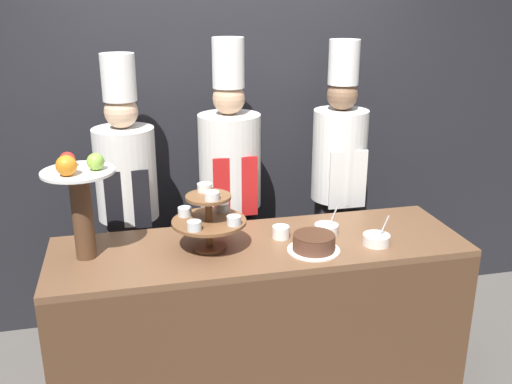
# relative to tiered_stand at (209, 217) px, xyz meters

# --- Properties ---
(wall_back) EXTENTS (10.00, 0.06, 2.80)m
(wall_back) POSITION_rel_tiered_stand_xyz_m (0.26, 1.01, 0.31)
(wall_back) COLOR #232328
(wall_back) RESTS_ON ground_plane
(buffet_counter) EXTENTS (2.14, 0.66, 0.92)m
(buffet_counter) POSITION_rel_tiered_stand_xyz_m (0.26, 0.00, -0.63)
(buffet_counter) COLOR brown
(buffet_counter) RESTS_ON ground_plane
(tiered_stand) EXTENTS (0.37, 0.37, 0.33)m
(tiered_stand) POSITION_rel_tiered_stand_xyz_m (0.00, 0.00, 0.00)
(tiered_stand) COLOR brown
(tiered_stand) RESTS_ON buffet_counter
(fruit_pedestal) EXTENTS (0.34, 0.34, 0.54)m
(fruit_pedestal) POSITION_rel_tiered_stand_xyz_m (-0.60, 0.04, 0.15)
(fruit_pedestal) COLOR brown
(fruit_pedestal) RESTS_ON buffet_counter
(cake_round) EXTENTS (0.27, 0.27, 0.09)m
(cake_round) POSITION_rel_tiered_stand_xyz_m (0.51, -0.14, -0.13)
(cake_round) COLOR white
(cake_round) RESTS_ON buffet_counter
(cup_white) EXTENTS (0.09, 0.09, 0.07)m
(cup_white) POSITION_rel_tiered_stand_xyz_m (0.39, 0.05, -0.14)
(cup_white) COLOR white
(cup_white) RESTS_ON buffet_counter
(serving_bowl_near) EXTENTS (0.14, 0.14, 0.16)m
(serving_bowl_near) POSITION_rel_tiered_stand_xyz_m (0.85, -0.14, -0.15)
(serving_bowl_near) COLOR white
(serving_bowl_near) RESTS_ON buffet_counter
(serving_bowl_far) EXTENTS (0.13, 0.13, 0.15)m
(serving_bowl_far) POSITION_rel_tiered_stand_xyz_m (0.64, 0.05, -0.15)
(serving_bowl_far) COLOR white
(serving_bowl_far) RESTS_ON buffet_counter
(chef_left) EXTENTS (0.35, 0.35, 1.84)m
(chef_left) POSITION_rel_tiered_stand_xyz_m (-0.39, 0.64, -0.08)
(chef_left) COLOR #38332D
(chef_left) RESTS_ON ground_plane
(chef_center_left) EXTENTS (0.37, 0.37, 1.91)m
(chef_center_left) POSITION_rel_tiered_stand_xyz_m (0.23, 0.64, -0.06)
(chef_center_left) COLOR black
(chef_center_left) RESTS_ON ground_plane
(chef_center_right) EXTENTS (0.34, 0.34, 1.89)m
(chef_center_right) POSITION_rel_tiered_stand_xyz_m (0.93, 0.64, -0.05)
(chef_center_right) COLOR #28282D
(chef_center_right) RESTS_ON ground_plane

